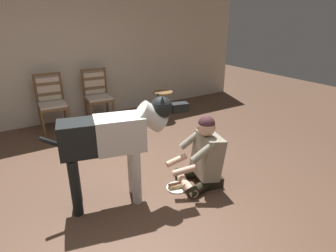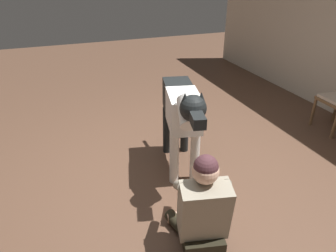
% 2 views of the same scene
% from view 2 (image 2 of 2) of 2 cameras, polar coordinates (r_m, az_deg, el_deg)
% --- Properties ---
extents(ground_plane, '(14.34, 14.34, 0.00)m').
position_cam_2_polar(ground_plane, '(3.49, -0.64, -9.53)').
color(ground_plane, brown).
extents(person_sitting_on_floor, '(0.69, 0.57, 0.87)m').
position_cam_2_polar(person_sitting_on_floor, '(2.61, 6.42, -14.77)').
color(person_sitting_on_floor, black).
rests_on(person_sitting_on_floor, ground).
extents(large_dog, '(1.47, 0.51, 1.16)m').
position_cam_2_polar(large_dog, '(3.22, 2.71, 2.70)').
color(large_dog, silver).
rests_on(large_dog, ground).
extents(hot_dog_on_plate, '(0.25, 0.25, 0.06)m').
position_cam_2_polar(hot_dog_on_plate, '(3.07, 4.65, -15.28)').
color(hot_dog_on_plate, white).
rests_on(hot_dog_on_plate, ground).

